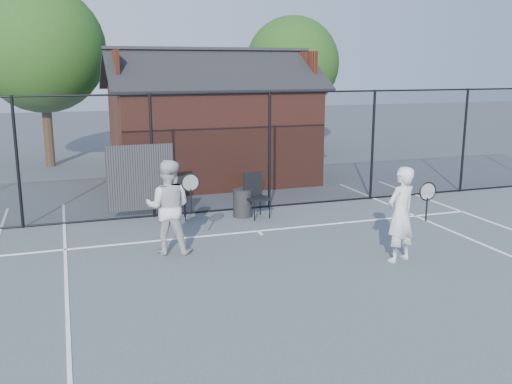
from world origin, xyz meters
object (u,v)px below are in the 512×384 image
object	(u,v)px
player_back	(168,207)
waste_bin	(243,203)
clubhouse	(212,131)
chair_right	(257,196)
player_front	(401,214)
chair_left	(176,199)

from	to	relation	value
player_back	waste_bin	size ratio (longest dim) A/B	2.73
clubhouse	player_back	xyz separation A→B (m)	(-2.63, -6.84, -0.67)
chair_right	player_back	bearing A→B (deg)	-155.18
player_front	chair_left	size ratio (longest dim) A/B	1.83
player_front	waste_bin	xyz separation A→B (m)	(-1.83, 4.06, -0.57)
clubhouse	chair_left	size ratio (longest dim) A/B	6.53
chair_right	chair_left	bearing A→B (deg)	152.23
player_back	chair_left	size ratio (longest dim) A/B	1.87
player_front	chair_right	distance (m)	4.14
clubhouse	player_front	distance (m)	8.86
clubhouse	waste_bin	size ratio (longest dim) A/B	9.54
chair_left	chair_right	xyz separation A→B (m)	(1.89, -0.50, 0.04)
chair_right	clubhouse	bearing A→B (deg)	75.49
clubhouse	waste_bin	distance (m)	4.85
player_front	chair_right	world-z (taller)	player_front
chair_left	waste_bin	size ratio (longest dim) A/B	1.46
clubhouse	player_front	bearing A→B (deg)	-80.91
player_front	player_back	size ratio (longest dim) A/B	0.98
chair_right	waste_bin	bearing A→B (deg)	128.89
player_front	player_back	world-z (taller)	player_back
clubhouse	chair_right	distance (m)	5.02
player_front	waste_bin	bearing A→B (deg)	114.29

